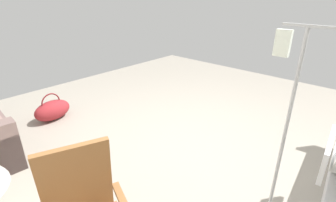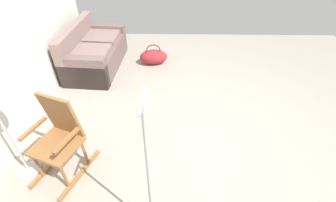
% 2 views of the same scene
% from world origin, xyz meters
% --- Properties ---
extents(ground_plane, '(6.92, 6.92, 0.00)m').
position_xyz_m(ground_plane, '(0.00, 0.00, 0.00)').
color(ground_plane, gray).
extents(duffel_bag, '(0.38, 0.59, 0.43)m').
position_xyz_m(duffel_bag, '(1.99, 1.01, 0.15)').
color(duffel_bag, maroon).
rests_on(duffel_bag, ground).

